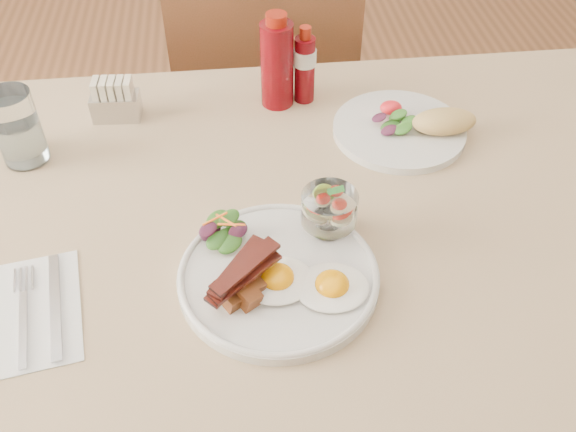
% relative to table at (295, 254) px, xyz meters
% --- Properties ---
extents(table, '(1.33, 0.88, 0.75)m').
position_rel_table_xyz_m(table, '(0.00, 0.00, 0.00)').
color(table, brown).
rests_on(table, ground).
extents(chair_far, '(0.42, 0.42, 0.93)m').
position_rel_table_xyz_m(chair_far, '(0.00, 0.66, -0.14)').
color(chair_far, brown).
rests_on(chair_far, ground).
extents(main_plate, '(0.28, 0.28, 0.02)m').
position_rel_table_xyz_m(main_plate, '(-0.04, -0.13, 0.10)').
color(main_plate, silver).
rests_on(main_plate, table).
extents(fried_eggs, '(0.20, 0.14, 0.03)m').
position_rel_table_xyz_m(fried_eggs, '(-0.01, -0.16, 0.11)').
color(fried_eggs, white).
rests_on(fried_eggs, main_plate).
extents(bacon_potato_pile, '(0.11, 0.10, 0.05)m').
position_rel_table_xyz_m(bacon_potato_pile, '(-0.09, -0.16, 0.13)').
color(bacon_potato_pile, brown).
rests_on(bacon_potato_pile, main_plate).
extents(side_salad, '(0.07, 0.07, 0.04)m').
position_rel_table_xyz_m(side_salad, '(-0.11, -0.06, 0.12)').
color(side_salad, '#194412').
rests_on(side_salad, main_plate).
extents(fruit_cup, '(0.08, 0.08, 0.08)m').
position_rel_table_xyz_m(fruit_cup, '(0.04, -0.06, 0.15)').
color(fruit_cup, white).
rests_on(fruit_cup, main_plate).
extents(second_plate, '(0.25, 0.23, 0.06)m').
position_rel_table_xyz_m(second_plate, '(0.23, 0.18, 0.10)').
color(second_plate, silver).
rests_on(second_plate, table).
extents(ketchup_bottle, '(0.08, 0.08, 0.18)m').
position_rel_table_xyz_m(ketchup_bottle, '(0.00, 0.31, 0.17)').
color(ketchup_bottle, '#56040A').
rests_on(ketchup_bottle, table).
extents(hot_sauce_bottle, '(0.05, 0.05, 0.15)m').
position_rel_table_xyz_m(hot_sauce_bottle, '(0.05, 0.31, 0.16)').
color(hot_sauce_bottle, '#56040A').
rests_on(hot_sauce_bottle, table).
extents(sugar_caddy, '(0.09, 0.05, 0.08)m').
position_rel_table_xyz_m(sugar_caddy, '(-0.29, 0.29, 0.12)').
color(sugar_caddy, '#BBBBC0').
rests_on(sugar_caddy, table).
extents(water_glass, '(0.07, 0.07, 0.13)m').
position_rel_table_xyz_m(water_glass, '(-0.44, 0.19, 0.15)').
color(water_glass, white).
rests_on(water_glass, table).
extents(napkin_cutlery, '(0.14, 0.21, 0.01)m').
position_rel_table_xyz_m(napkin_cutlery, '(-0.36, -0.15, 0.09)').
color(napkin_cutlery, white).
rests_on(napkin_cutlery, table).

